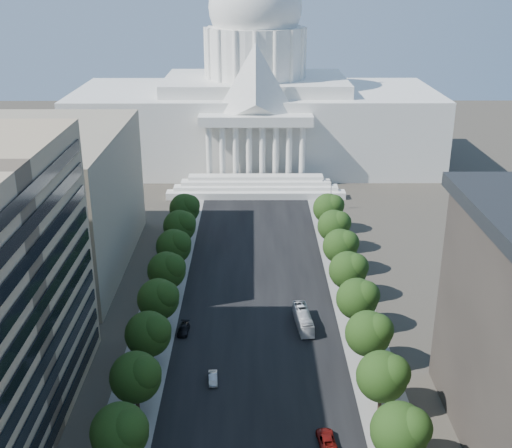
{
  "coord_description": "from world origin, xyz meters",
  "views": [
    {
      "loc": [
        -0.77,
        -30.97,
        60.99
      ],
      "look_at": [
        -0.25,
        82.66,
        16.58
      ],
      "focal_mm": 45.0,
      "sensor_mm": 36.0,
      "label": 1
    }
  ],
  "objects_px": {
    "car_red": "(326,439)",
    "car_silver": "(213,378)",
    "car_dark_b": "(184,329)",
    "city_bus": "(303,319)"
  },
  "relations": [
    {
      "from": "car_silver",
      "to": "car_dark_b",
      "type": "distance_m",
      "value": 16.37
    },
    {
      "from": "car_red",
      "to": "car_dark_b",
      "type": "distance_m",
      "value": 37.54
    },
    {
      "from": "car_silver",
      "to": "city_bus",
      "type": "xyz_separation_m",
      "value": [
        15.71,
        17.36,
        0.79
      ]
    },
    {
      "from": "car_red",
      "to": "car_silver",
      "type": "bearing_deg",
      "value": -45.86
    },
    {
      "from": "car_red",
      "to": "car_dark_b",
      "type": "bearing_deg",
      "value": -56.94
    },
    {
      "from": "car_red",
      "to": "city_bus",
      "type": "distance_m",
      "value": 32.04
    },
    {
      "from": "car_silver",
      "to": "car_red",
      "type": "height_order",
      "value": "car_red"
    },
    {
      "from": "car_dark_b",
      "to": "car_silver",
      "type": "bearing_deg",
      "value": -64.39
    },
    {
      "from": "car_silver",
      "to": "car_dark_b",
      "type": "xyz_separation_m",
      "value": [
        -6.24,
        15.13,
        0.01
      ]
    },
    {
      "from": "city_bus",
      "to": "car_silver",
      "type": "bearing_deg",
      "value": -137.62
    }
  ]
}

